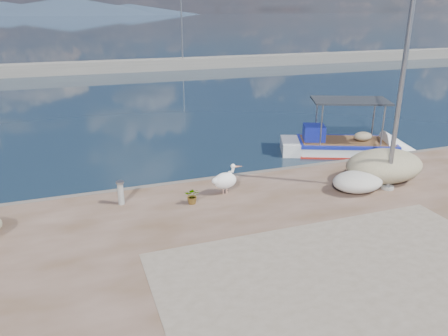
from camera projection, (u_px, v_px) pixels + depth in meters
ground at (271, 257)px, 12.00m from camera, size 1400.00×1400.00×0.00m
quay_patch at (373, 297)px, 9.49m from camera, size 9.00×7.00×0.01m
breakwater at (111, 66)px, 47.17m from camera, size 120.00×2.20×7.50m
mountains at (65, 7)px, 585.06m from camera, size 370.00×280.00×22.00m
boat_right at (344, 148)px, 20.64m from camera, size 6.47×4.23×2.97m
pelican at (226, 180)px, 14.71m from camera, size 1.06×0.51×1.04m
lamp_post at (400, 95)px, 14.17m from camera, size 0.44×0.96×7.00m
bollard_near at (121, 192)px, 13.91m from camera, size 0.26×0.26×0.79m
potted_plant at (193, 196)px, 14.01m from camera, size 0.62×0.58×0.55m
net_pile_c at (384, 166)px, 15.80m from camera, size 2.94×2.10×1.15m
net_pile_d at (358, 182)px, 14.98m from camera, size 1.81×1.36×0.68m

